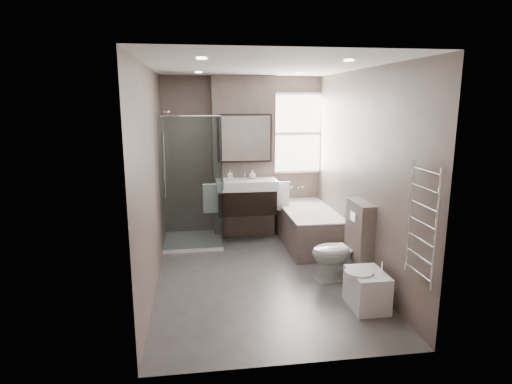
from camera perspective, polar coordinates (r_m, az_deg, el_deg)
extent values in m
cube|color=#4B4745|center=(5.62, 0.55, -11.37)|extent=(2.65, 3.85, 0.05)
cube|color=silver|center=(5.17, 0.61, 16.67)|extent=(2.65, 3.85, 0.05)
cube|color=#685951|center=(7.12, -1.80, 4.74)|extent=(2.65, 0.05, 2.60)
cube|color=#685951|center=(3.39, 5.57, -3.61)|extent=(2.65, 0.05, 2.60)
cube|color=#685951|center=(5.20, -14.01, 1.63)|extent=(0.05, 3.85, 2.60)
cube|color=#685951|center=(5.59, 14.14, 2.33)|extent=(0.05, 3.85, 2.60)
cube|color=#63554E|center=(6.97, -1.66, 4.59)|extent=(1.00, 0.25, 2.60)
cube|color=black|center=(6.75, -1.29, -1.20)|extent=(0.90, 0.45, 0.38)
cube|color=white|center=(6.69, -1.30, 1.01)|extent=(0.95, 0.47, 0.15)
cylinder|color=silver|center=(6.83, -1.48, 2.39)|extent=(0.03, 0.03, 0.12)
cylinder|color=silver|center=(6.76, -1.42, 2.77)|extent=(0.02, 0.12, 0.02)
cube|color=black|center=(6.78, -1.53, 7.18)|extent=(0.86, 0.06, 0.76)
cube|color=white|center=(6.74, -1.49, 7.15)|extent=(0.80, 0.02, 0.70)
cube|color=white|center=(6.67, -6.05, -0.89)|extent=(0.24, 0.06, 0.44)
cube|color=white|center=(6.80, 3.42, -0.59)|extent=(0.24, 0.06, 0.44)
cube|color=white|center=(6.90, -8.36, -6.47)|extent=(0.90, 0.90, 0.06)
cube|color=white|center=(6.21, -8.63, 0.99)|extent=(0.88, 0.01, 1.94)
cube|color=white|center=(6.66, -4.80, 1.84)|extent=(0.01, 0.88, 1.94)
cylinder|color=silver|center=(6.63, -12.14, 3.49)|extent=(0.02, 0.02, 1.00)
cube|color=#63554E|center=(6.71, 6.96, -4.76)|extent=(0.75, 1.60, 0.55)
cube|color=white|center=(6.64, 7.02, -2.45)|extent=(0.75, 1.60, 0.03)
cube|color=white|center=(6.65, 7.01, -2.99)|extent=(0.61, 1.42, 0.12)
cube|color=white|center=(7.19, 5.43, 7.77)|extent=(0.98, 0.04, 1.33)
cube|color=white|center=(7.17, 5.47, 7.76)|extent=(0.90, 0.01, 1.25)
cube|color=white|center=(7.17, 5.48, 7.75)|extent=(0.90, 0.01, 0.05)
imported|color=white|center=(5.50, 11.07, -7.82)|extent=(0.75, 0.48, 0.72)
cube|color=#63554E|center=(5.51, 13.57, -6.35)|extent=(0.18, 0.55, 1.00)
cube|color=silver|center=(5.39, 12.80, -3.19)|extent=(0.01, 0.16, 0.11)
cube|color=white|center=(4.91, 14.57, -12.50)|extent=(0.36, 0.51, 0.41)
cylinder|color=white|center=(4.79, 13.56, -10.48)|extent=(0.30, 0.30, 0.05)
cylinder|color=silver|center=(4.87, 16.50, -9.35)|extent=(0.02, 0.02, 0.10)
cylinder|color=silver|center=(4.00, 22.91, -4.76)|extent=(0.03, 0.03, 1.10)
cylinder|color=silver|center=(4.38, 19.84, -3.09)|extent=(0.03, 0.03, 1.10)
cube|color=silver|center=(4.19, 21.30, -3.89)|extent=(0.02, 0.46, 1.00)
imported|color=white|center=(6.62, -3.48, 2.26)|extent=(0.07, 0.08, 0.16)
imported|color=white|center=(6.75, -0.49, 2.36)|extent=(0.11, 0.11, 0.14)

